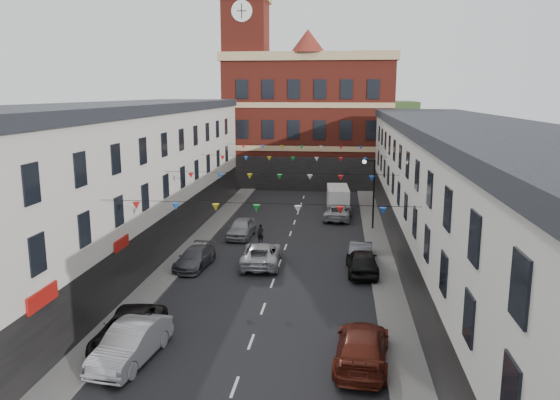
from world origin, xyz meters
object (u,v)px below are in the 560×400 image
at_px(car_left_b, 131,343).
at_px(car_left_d, 195,258).
at_px(pedestrian, 260,234).
at_px(car_right_d, 362,261).
at_px(car_left_c, 129,330).
at_px(car_left_e, 241,228).
at_px(car_right_c, 362,347).
at_px(moving_car, 261,254).
at_px(street_lamp, 371,184).
at_px(car_right_f, 338,212).
at_px(white_van, 338,199).
at_px(car_right_e, 361,251).

height_order(car_left_b, car_left_d, car_left_b).
distance_m(car_left_b, pedestrian, 19.41).
bearing_deg(car_right_d, pedestrian, -42.55).
bearing_deg(car_left_c, car_left_e, 82.15).
xyz_separation_m(car_right_c, moving_car, (-6.25, 13.07, -0.04)).
height_order(street_lamp, car_right_f, street_lamp).
xyz_separation_m(street_lamp, car_right_d, (-1.05, -11.57, -3.09)).
bearing_deg(car_left_c, car_left_d, 87.13).
bearing_deg(white_van, moving_car, -108.65).
height_order(street_lamp, car_right_e, street_lamp).
bearing_deg(moving_car, car_right_c, 112.43).
height_order(street_lamp, car_right_c, street_lamp).
height_order(car_left_e, car_right_f, car_left_e).
bearing_deg(white_van, car_left_c, -110.10).
relative_size(car_left_b, car_right_f, 0.98).
bearing_deg(car_left_e, car_right_c, -63.58).
distance_m(street_lamp, car_left_d, 16.98).
distance_m(street_lamp, moving_car, 13.39).
height_order(car_left_b, car_right_c, car_left_b).
bearing_deg(car_right_e, car_right_d, 94.28).
xyz_separation_m(car_right_f, white_van, (-0.08, 4.02, 0.45)).
relative_size(street_lamp, car_right_d, 1.25).
xyz_separation_m(street_lamp, car_left_d, (-12.05, -11.52, -3.25)).
relative_size(car_left_e, moving_car, 0.83).
relative_size(car_right_d, car_right_f, 0.94).
xyz_separation_m(car_left_e, car_right_d, (9.31, -8.01, 0.05)).
bearing_deg(car_right_f, street_lamp, 130.96).
xyz_separation_m(car_left_b, car_right_c, (9.89, 0.84, -0.03)).
height_order(street_lamp, car_left_b, street_lamp).
bearing_deg(pedestrian, car_right_f, 77.39).
height_order(car_left_b, white_van, white_van).
relative_size(car_right_c, white_van, 1.05).
distance_m(car_left_b, white_van, 33.16).
xyz_separation_m(car_left_e, white_van, (7.61, 11.19, 0.39)).
bearing_deg(car_right_f, moving_car, 74.60).
distance_m(car_left_c, car_left_e, 19.50).
xyz_separation_m(car_right_f, pedestrian, (-5.90, -8.78, 0.06)).
bearing_deg(car_left_c, white_van, 70.23).
xyz_separation_m(car_left_e, car_right_c, (8.85, -19.98, 0.03)).
relative_size(car_left_e, car_right_c, 0.82).
bearing_deg(car_right_d, car_left_b, 48.90).
bearing_deg(car_left_c, car_right_c, -5.87).
bearing_deg(pedestrian, car_left_c, -79.75).
distance_m(car_left_d, car_left_e, 8.14).
bearing_deg(moving_car, white_van, -108.55).
bearing_deg(car_left_e, car_left_d, -99.50).
bearing_deg(car_left_d, car_left_c, -84.34).
bearing_deg(car_right_e, moving_car, 18.44).
xyz_separation_m(car_left_b, car_right_f, (8.72, 27.99, -0.11)).
bearing_deg(car_right_c, moving_car, -59.51).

